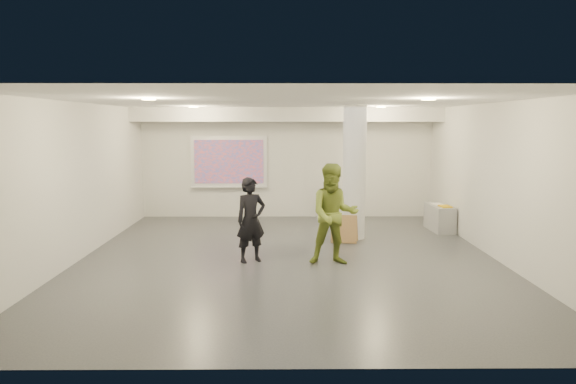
{
  "coord_description": "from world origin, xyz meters",
  "views": [
    {
      "loc": [
        -0.07,
        -9.68,
        2.61
      ],
      "look_at": [
        0.0,
        0.4,
        1.25
      ],
      "focal_mm": 32.0,
      "sensor_mm": 36.0,
      "label": 1
    }
  ],
  "objects_px": {
    "projection_screen": "(229,162)",
    "man": "(334,214)",
    "column": "(354,173)",
    "woman": "(251,220)",
    "credenza": "(440,218)"
  },
  "relations": [
    {
      "from": "projection_screen",
      "to": "man",
      "type": "relative_size",
      "value": 1.12
    },
    {
      "from": "projection_screen",
      "to": "man",
      "type": "height_order",
      "value": "projection_screen"
    },
    {
      "from": "column",
      "to": "woman",
      "type": "xyz_separation_m",
      "value": [
        -2.2,
        -2.0,
        -0.7
      ]
    },
    {
      "from": "column",
      "to": "man",
      "type": "height_order",
      "value": "column"
    },
    {
      "from": "column",
      "to": "man",
      "type": "xyz_separation_m",
      "value": [
        -0.66,
        -2.18,
        -0.56
      ]
    },
    {
      "from": "credenza",
      "to": "woman",
      "type": "xyz_separation_m",
      "value": [
        -4.42,
        -2.8,
        0.49
      ]
    },
    {
      "from": "credenza",
      "to": "column",
      "type": "bearing_deg",
      "value": -163.4
    },
    {
      "from": "projection_screen",
      "to": "credenza",
      "type": "xyz_separation_m",
      "value": [
        5.32,
        -1.85,
        -1.22
      ]
    },
    {
      "from": "column",
      "to": "man",
      "type": "relative_size",
      "value": 1.6
    },
    {
      "from": "column",
      "to": "projection_screen",
      "type": "distance_m",
      "value": 4.08
    },
    {
      "from": "column",
      "to": "man",
      "type": "distance_m",
      "value": 2.34
    },
    {
      "from": "projection_screen",
      "to": "credenza",
      "type": "bearing_deg",
      "value": -19.17
    },
    {
      "from": "projection_screen",
      "to": "credenza",
      "type": "distance_m",
      "value": 5.76
    },
    {
      "from": "woman",
      "to": "credenza",
      "type": "bearing_deg",
      "value": 4.3
    },
    {
      "from": "column",
      "to": "projection_screen",
      "type": "xyz_separation_m",
      "value": [
        -3.1,
        2.65,
        0.03
      ]
    }
  ]
}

